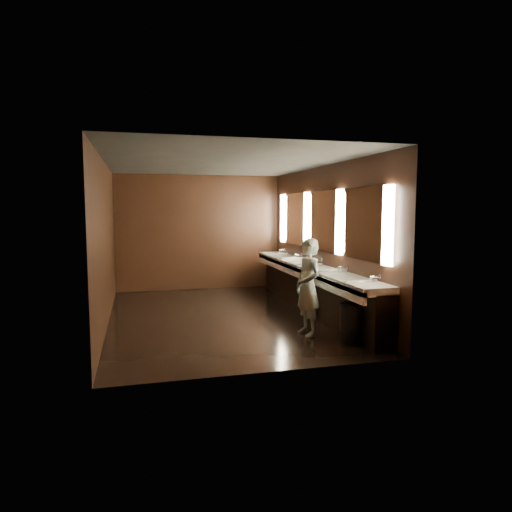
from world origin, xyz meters
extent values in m
plane|color=black|center=(0.00, 0.00, 0.00)|extent=(6.00, 6.00, 0.00)
cube|color=#2D2D2B|center=(0.00, 0.00, 2.80)|extent=(4.00, 6.00, 0.02)
cube|color=black|center=(0.00, 3.00, 1.40)|extent=(4.00, 0.02, 2.80)
cube|color=black|center=(0.00, -3.00, 1.40)|extent=(4.00, 0.02, 2.80)
cube|color=black|center=(-2.00, 0.00, 1.40)|extent=(0.02, 6.00, 2.80)
cube|color=black|center=(2.00, 0.00, 1.40)|extent=(0.02, 6.00, 2.80)
cube|color=black|center=(1.82, 0.00, 0.40)|extent=(0.36, 5.40, 0.81)
cube|color=white|center=(1.73, 0.00, 0.85)|extent=(0.55, 5.40, 0.12)
cube|color=white|center=(1.48, 0.00, 0.77)|extent=(0.06, 5.40, 0.18)
cylinder|color=silver|center=(1.91, -2.20, 0.99)|extent=(0.18, 0.04, 0.04)
cylinder|color=silver|center=(1.91, -1.10, 0.99)|extent=(0.18, 0.04, 0.04)
cylinder|color=silver|center=(1.91, 0.00, 0.99)|extent=(0.18, 0.04, 0.04)
cylinder|color=silver|center=(1.91, 1.10, 0.99)|extent=(0.18, 0.04, 0.04)
cylinder|color=silver|center=(1.91, 2.20, 0.99)|extent=(0.18, 0.04, 0.04)
cube|color=#FFF2CC|center=(1.97, -2.40, 1.75)|extent=(0.06, 0.22, 1.15)
cube|color=white|center=(1.99, -1.60, 1.75)|extent=(0.03, 1.32, 1.15)
cube|color=#FFF2CC|center=(1.97, -0.80, 1.75)|extent=(0.06, 0.23, 1.15)
cube|color=white|center=(1.99, 0.00, 1.75)|extent=(0.03, 1.32, 1.15)
cube|color=#FFF2CC|center=(1.97, 0.80, 1.75)|extent=(0.06, 0.23, 1.15)
cube|color=white|center=(1.99, 1.60, 1.75)|extent=(0.03, 1.32, 1.15)
cube|color=#FFF2CC|center=(1.97, 2.40, 1.75)|extent=(0.06, 0.22, 1.15)
imported|color=#9DE0EA|center=(1.10, -1.56, 0.76)|extent=(0.45, 0.61, 1.53)
cylinder|color=black|center=(1.58, -2.16, 0.30)|extent=(0.39, 0.39, 0.59)
camera|label=1|loc=(-1.47, -8.17, 1.99)|focal=32.00mm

